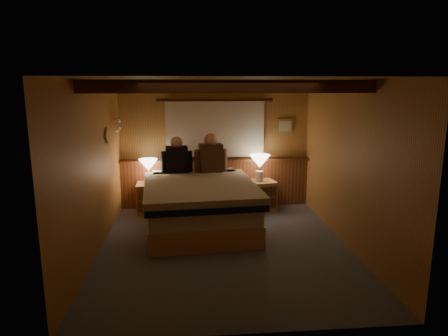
{
  "coord_description": "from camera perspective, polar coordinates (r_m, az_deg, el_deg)",
  "views": [
    {
      "loc": [
        -0.5,
        -5.46,
        2.33
      ],
      "look_at": [
        0.02,
        0.4,
        1.1
      ],
      "focal_mm": 32.0,
      "sensor_mm": 36.0,
      "label": 1
    }
  ],
  "objects": [
    {
      "name": "wall_right",
      "position": [
        6.03,
        17.4,
        0.49
      ],
      "size": [
        0.0,
        4.2,
        4.2
      ],
      "primitive_type": "plane",
      "rotation": [
        1.57,
        0.0,
        -1.57
      ],
      "color": "#B88942",
      "rests_on": "floor"
    },
    {
      "name": "ceiling",
      "position": [
        5.49,
        0.12,
        12.56
      ],
      "size": [
        4.2,
        4.2,
        0.0
      ],
      "primitive_type": "plane",
      "rotation": [
        3.14,
        0.0,
        0.0
      ],
      "color": "tan",
      "rests_on": "wall_back"
    },
    {
      "name": "wall_left",
      "position": [
        5.73,
        -18.11,
        -0.14
      ],
      "size": [
        0.0,
        4.2,
        4.2
      ],
      "primitive_type": "plane",
      "rotation": [
        1.57,
        0.0,
        1.57
      ],
      "color": "#B88942",
      "rests_on": "floor"
    },
    {
      "name": "curtain_window",
      "position": [
        7.55,
        -1.28,
        5.69
      ],
      "size": [
        2.18,
        0.09,
        1.11
      ],
      "color": "#482312",
      "rests_on": "wall_back"
    },
    {
      "name": "floor",
      "position": [
        5.96,
        0.11,
        -11.17
      ],
      "size": [
        4.2,
        4.2,
        0.0
      ],
      "primitive_type": "plane",
      "color": "#4D525B",
      "rests_on": "ground"
    },
    {
      "name": "person_right",
      "position": [
        7.22,
        -1.9,
        1.71
      ],
      "size": [
        0.6,
        0.29,
        0.73
      ],
      "rotation": [
        0.0,
        0.0,
        0.14
      ],
      "color": "#45291B",
      "rests_on": "bed"
    },
    {
      "name": "lamp_left",
      "position": [
        7.43,
        -10.76,
        0.23
      ],
      "size": [
        0.34,
        0.34,
        0.45
      ],
      "color": "silver",
      "rests_on": "nightstand_left"
    },
    {
      "name": "wall_back",
      "position": [
        7.67,
        -1.3,
        3.36
      ],
      "size": [
        3.6,
        0.0,
        3.6
      ],
      "primitive_type": "plane",
      "rotation": [
        1.57,
        0.0,
        0.0
      ],
      "color": "#B88942",
      "rests_on": "floor"
    },
    {
      "name": "wall_front",
      "position": [
        3.59,
        3.17,
        -6.59
      ],
      "size": [
        3.6,
        0.0,
        3.6
      ],
      "primitive_type": "plane",
      "rotation": [
        -1.57,
        0.0,
        0.0
      ],
      "color": "#B88942",
      "rests_on": "floor"
    },
    {
      "name": "lamp_right",
      "position": [
        7.44,
        5.13,
        0.74
      ],
      "size": [
        0.38,
        0.38,
        0.5
      ],
      "color": "silver",
      "rests_on": "nightstand_right"
    },
    {
      "name": "ceiling_beams",
      "position": [
        5.64,
        -0.02,
        11.63
      ],
      "size": [
        3.6,
        1.65,
        0.16
      ],
      "color": "#482312",
      "rests_on": "ceiling"
    },
    {
      "name": "duffel_bag",
      "position": [
        7.02,
        -8.01,
        -6.35
      ],
      "size": [
        0.55,
        0.4,
        0.35
      ],
      "rotation": [
        0.0,
        0.0,
        -0.23
      ],
      "color": "black",
      "rests_on": "floor"
    },
    {
      "name": "wainscot",
      "position": [
        7.74,
        -1.24,
        -1.95
      ],
      "size": [
        3.6,
        0.23,
        0.94
      ],
      "color": "brown",
      "rests_on": "wall_back"
    },
    {
      "name": "framed_print",
      "position": [
        7.8,
        8.69,
        5.97
      ],
      "size": [
        0.3,
        0.04,
        0.25
      ],
      "color": "#AB8155",
      "rests_on": "wall_back"
    },
    {
      "name": "coat_rail",
      "position": [
        7.18,
        -14.94,
        6.15
      ],
      "size": [
        0.05,
        0.55,
        0.24
      ],
      "color": "white",
      "rests_on": "wall_left"
    },
    {
      "name": "nightstand_right",
      "position": [
        7.62,
        5.28,
        -3.85
      ],
      "size": [
        0.59,
        0.55,
        0.55
      ],
      "rotation": [
        0.0,
        0.0,
        0.21
      ],
      "color": "tan",
      "rests_on": "floor"
    },
    {
      "name": "nightstand_left",
      "position": [
        7.54,
        -10.43,
        -4.19
      ],
      "size": [
        0.51,
        0.46,
        0.55
      ],
      "rotation": [
        0.0,
        0.0,
        0.03
      ],
      "color": "tan",
      "rests_on": "floor"
    },
    {
      "name": "person_left",
      "position": [
        7.25,
        -6.76,
        1.5
      ],
      "size": [
        0.56,
        0.26,
        0.68
      ],
      "rotation": [
        0.0,
        0.0,
        0.1
      ],
      "color": "black",
      "rests_on": "bed"
    },
    {
      "name": "bed",
      "position": [
        6.61,
        -3.52,
        -5.15
      ],
      "size": [
        1.92,
        2.4,
        0.77
      ],
      "rotation": [
        0.0,
        0.0,
        0.08
      ],
      "color": "tan",
      "rests_on": "floor"
    }
  ]
}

